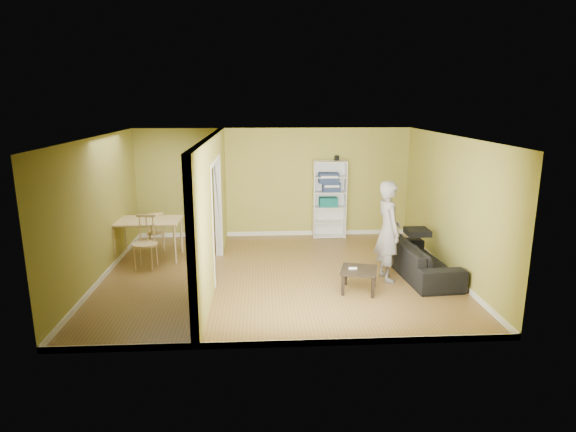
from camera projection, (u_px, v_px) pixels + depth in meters
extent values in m
plane|color=brown|center=(278.00, 275.00, 9.13)|extent=(6.50, 6.50, 0.00)
plane|color=white|center=(277.00, 137.00, 8.52)|extent=(6.50, 6.50, 0.00)
plane|color=#9D9A49|center=(274.00, 183.00, 11.49)|extent=(6.50, 0.00, 6.50)
plane|color=#9D9A49|center=(286.00, 255.00, 6.16)|extent=(6.50, 0.00, 6.50)
plane|color=#9D9A49|center=(97.00, 210.00, 8.65)|extent=(0.00, 5.50, 5.50)
plane|color=#9D9A49|center=(451.00, 206.00, 9.01)|extent=(0.00, 5.50, 5.50)
cube|color=black|center=(337.00, 158.00, 11.38)|extent=(0.10, 0.10, 0.10)
imported|color=black|center=(421.00, 254.00, 9.05)|extent=(2.18, 1.06, 0.81)
imported|color=slate|center=(389.00, 223.00, 8.66)|extent=(0.86, 0.71, 2.17)
cube|color=white|center=(314.00, 200.00, 11.45)|extent=(0.02, 0.34, 1.85)
cube|color=white|center=(345.00, 199.00, 11.49)|extent=(0.02, 0.34, 1.85)
cube|color=white|center=(329.00, 198.00, 11.62)|extent=(0.78, 0.02, 1.85)
cube|color=white|center=(329.00, 236.00, 11.68)|extent=(0.74, 0.34, 0.02)
cube|color=white|center=(329.00, 221.00, 11.59)|extent=(0.74, 0.34, 0.02)
cube|color=white|center=(329.00, 207.00, 11.51)|extent=(0.74, 0.34, 0.02)
cube|color=white|center=(330.00, 192.00, 11.42)|extent=(0.74, 0.34, 0.02)
cube|color=white|center=(330.00, 177.00, 11.34)|extent=(0.74, 0.34, 0.02)
cube|color=white|center=(330.00, 162.00, 11.25)|extent=(0.74, 0.34, 0.02)
cube|color=#1A876E|center=(328.00, 202.00, 11.48)|extent=(0.43, 0.28, 0.22)
cube|color=navy|center=(331.00, 187.00, 11.40)|extent=(0.41, 0.27, 0.21)
cube|color=navy|center=(329.00, 177.00, 11.34)|extent=(0.46, 0.30, 0.24)
cube|color=black|center=(359.00, 270.00, 8.27)|extent=(0.60, 0.60, 0.04)
cube|color=black|center=(347.00, 287.00, 8.06)|extent=(0.05, 0.05, 0.36)
cube|color=black|center=(376.00, 286.00, 8.09)|extent=(0.05, 0.05, 0.36)
cube|color=black|center=(342.00, 276.00, 8.55)|extent=(0.05, 0.05, 0.36)
cube|color=black|center=(370.00, 276.00, 8.58)|extent=(0.05, 0.05, 0.36)
cube|color=white|center=(353.00, 268.00, 8.27)|extent=(0.14, 0.04, 0.03)
cube|color=beige|center=(148.00, 221.00, 9.91)|extent=(1.32, 0.88, 0.04)
cylinder|color=beige|center=(114.00, 246.00, 9.60)|extent=(0.05, 0.05, 0.78)
cylinder|color=beige|center=(175.00, 245.00, 9.67)|extent=(0.05, 0.05, 0.78)
cylinder|color=beige|center=(125.00, 235.00, 10.35)|extent=(0.05, 0.05, 0.78)
cylinder|color=beige|center=(181.00, 235.00, 10.42)|extent=(0.05, 0.05, 0.78)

